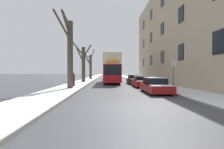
{
  "coord_description": "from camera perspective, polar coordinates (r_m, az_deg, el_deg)",
  "views": [
    {
      "loc": [
        -1.35,
        -8.62,
        1.79
      ],
      "look_at": [
        -0.6,
        14.31,
        1.46
      ],
      "focal_mm": 28.0,
      "sensor_mm": 36.0,
      "label": 1
    }
  ],
  "objects": [
    {
      "name": "bare_tree_left_0",
      "position": [
        18.38,
        -13.77,
        7.82
      ],
      "size": [
        1.53,
        3.42,
        8.39
      ],
      "color": "#4C4238",
      "rests_on": "ground"
    },
    {
      "name": "parked_car_0",
      "position": [
        15.35,
        13.94,
        -3.56
      ],
      "size": [
        1.81,
        4.55,
        1.34
      ],
      "color": "maroon",
      "rests_on": "ground"
    },
    {
      "name": "terrace_facade_right",
      "position": [
        29.61,
        24.64,
        12.73
      ],
      "size": [
        9.1,
        37.36,
        15.86
      ],
      "color": "tan",
      "rests_on": "ground"
    },
    {
      "name": "sidewalk_left",
      "position": [
        61.79,
        -5.68,
        -0.77
      ],
      "size": [
        3.16,
        130.0,
        0.16
      ],
      "color": "slate",
      "rests_on": "ground"
    },
    {
      "name": "street_sign_post",
      "position": [
        15.24,
        19.44,
        -0.05
      ],
      "size": [
        0.32,
        0.07,
        2.75
      ],
      "color": "#4C4F54",
      "rests_on": "ground"
    },
    {
      "name": "pedestrian_left_sidewalk",
      "position": [
        20.67,
        -12.59,
        -1.45
      ],
      "size": [
        0.39,
        0.39,
        1.78
      ],
      "rotation": [
        0.0,
        0.0,
        0.18
      ],
      "color": "black",
      "rests_on": "ground"
    },
    {
      "name": "double_decker_bus",
      "position": [
        28.79,
        -0.26,
        2.2
      ],
      "size": [
        2.52,
        11.71,
        4.39
      ],
      "color": "red",
      "rests_on": "ground"
    },
    {
      "name": "ground_plane",
      "position": [
        8.91,
        7.01,
        -10.75
      ],
      "size": [
        320.0,
        320.0,
        0.0
      ],
      "primitive_type": "plane",
      "color": "#424247"
    },
    {
      "name": "sidewalk_right",
      "position": [
        62.02,
        4.45,
        -0.76
      ],
      "size": [
        3.16,
        130.0,
        0.16
      ],
      "color": "slate",
      "rests_on": "ground"
    },
    {
      "name": "bare_tree_left_2",
      "position": [
        41.45,
        -7.18,
        3.1
      ],
      "size": [
        3.72,
        2.86,
        7.35
      ],
      "color": "#4C4238",
      "rests_on": "ground"
    },
    {
      "name": "bare_tree_left_1",
      "position": [
        29.49,
        -9.44,
        3.75
      ],
      "size": [
        3.55,
        1.34,
        7.11
      ],
      "color": "#4C4238",
      "rests_on": "ground"
    },
    {
      "name": "parked_car_2",
      "position": [
        26.46,
        7.21,
        -1.65
      ],
      "size": [
        1.83,
        4.2,
        1.41
      ],
      "color": "black",
      "rests_on": "ground"
    },
    {
      "name": "oncoming_van",
      "position": [
        44.04,
        -1.14,
        0.24
      ],
      "size": [
        1.98,
        5.54,
        2.5
      ],
      "color": "#9EA3AD",
      "rests_on": "ground"
    },
    {
      "name": "parked_car_1",
      "position": [
        21.23,
        9.48,
        -2.34
      ],
      "size": [
        1.74,
        4.49,
        1.33
      ],
      "color": "maroon",
      "rests_on": "ground"
    }
  ]
}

